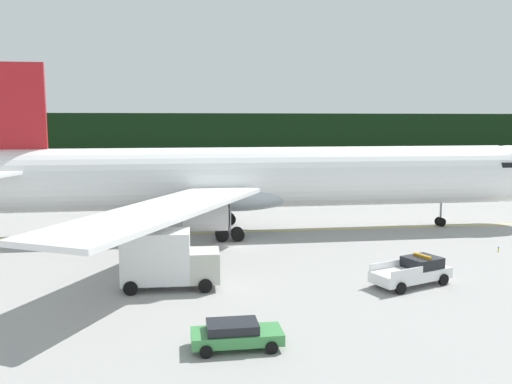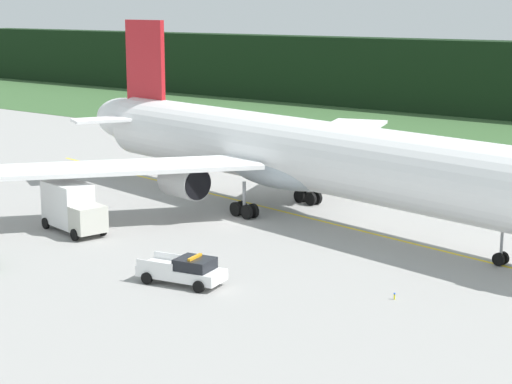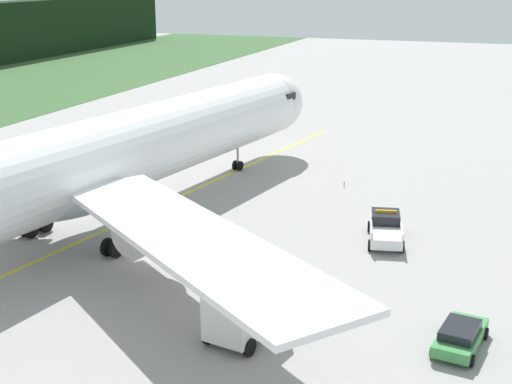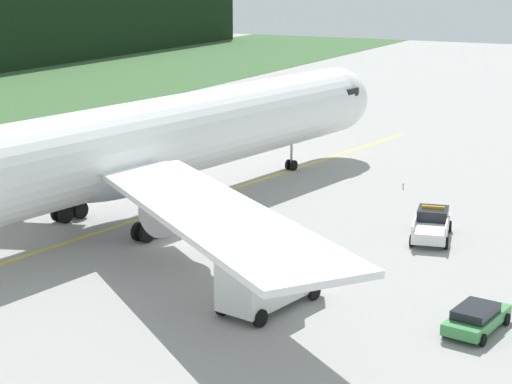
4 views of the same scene
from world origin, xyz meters
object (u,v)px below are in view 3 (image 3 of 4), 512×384
(catering_truck, at_px, (251,297))
(staff_car, at_px, (460,335))
(ops_pickup_truck, at_px, (386,228))
(airliner, at_px, (99,161))

(catering_truck, relative_size, staff_car, 1.43)
(catering_truck, height_order, staff_car, catering_truck)
(ops_pickup_truck, xyz_separation_m, catering_truck, (-15.75, 4.00, 1.04))
(airliner, relative_size, staff_car, 12.91)
(airliner, relative_size, ops_pickup_truck, 10.11)
(ops_pickup_truck, height_order, staff_car, ops_pickup_truck)
(staff_car, bearing_deg, airliner, 71.22)
(ops_pickup_truck, bearing_deg, catering_truck, 165.74)
(ops_pickup_truck, relative_size, staff_car, 1.28)
(airliner, distance_m, catering_truck, 18.95)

